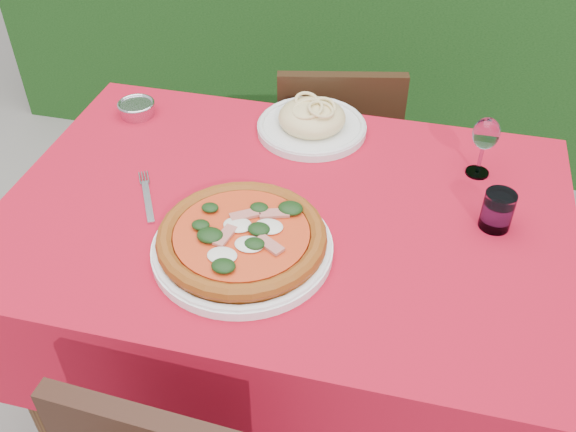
% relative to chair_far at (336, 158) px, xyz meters
% --- Properties ---
extents(ground, '(60.00, 60.00, 0.00)m').
position_rel_chair_far_xyz_m(ground, '(-0.02, -0.62, -0.46)').
color(ground, slate).
rests_on(ground, ground).
extents(dining_table, '(1.26, 0.86, 0.75)m').
position_rel_chair_far_xyz_m(dining_table, '(-0.02, -0.62, 0.13)').
color(dining_table, '#452C16').
rests_on(dining_table, ground).
extents(chair_far, '(0.44, 0.44, 0.81)m').
position_rel_chair_far_xyz_m(chair_far, '(0.00, 0.00, 0.00)').
color(chair_far, black).
rests_on(chair_far, ground).
extents(pizza_plate, '(0.38, 0.38, 0.07)m').
position_rel_chair_far_xyz_m(pizza_plate, '(-0.06, -0.78, 0.32)').
color(pizza_plate, white).
rests_on(pizza_plate, dining_table).
extents(pasta_plate, '(0.28, 0.28, 0.08)m').
position_rel_chair_far_xyz_m(pasta_plate, '(-0.02, -0.30, 0.31)').
color(pasta_plate, silver).
rests_on(pasta_plate, dining_table).
extents(water_glass, '(0.07, 0.07, 0.09)m').
position_rel_chair_far_xyz_m(water_glass, '(0.44, -0.57, 0.32)').
color(water_glass, silver).
rests_on(water_glass, dining_table).
extents(wine_glass, '(0.06, 0.06, 0.15)m').
position_rel_chair_far_xyz_m(wine_glass, '(0.40, -0.38, 0.39)').
color(wine_glass, silver).
rests_on(wine_glass, dining_table).
extents(fork, '(0.12, 0.19, 0.01)m').
position_rel_chair_far_xyz_m(fork, '(-0.32, -0.67, 0.29)').
color(fork, '#BCBBC3').
rests_on(fork, dining_table).
extents(steel_ramekin, '(0.09, 0.09, 0.03)m').
position_rel_chair_far_xyz_m(steel_ramekin, '(-0.49, -0.33, 0.30)').
color(steel_ramekin, silver).
rests_on(steel_ramekin, dining_table).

